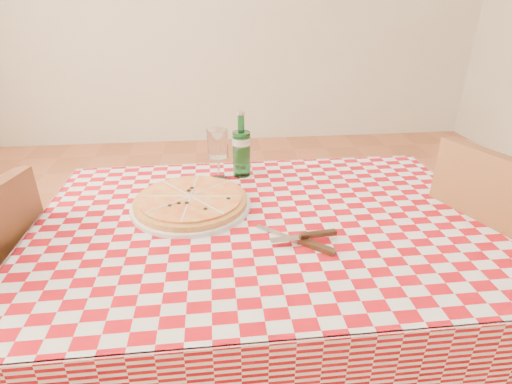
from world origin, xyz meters
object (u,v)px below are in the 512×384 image
Objects in this scene: pizza_plate at (191,200)px; water_bottle at (241,144)px; chair_near at (499,277)px; wine_glass at (218,156)px; dining_table at (265,248)px.

water_bottle reaches higher than pizza_plate.
pizza_plate is (-0.94, 0.17, 0.23)m from chair_near.
pizza_plate is at bearing 151.50° from chair_near.
pizza_plate is 0.30m from water_bottle.
chair_near reaches higher than wine_glass.
chair_near is (0.73, -0.07, -0.11)m from dining_table.
wine_glass reaches higher than pizza_plate.
wine_glass reaches higher than dining_table.
dining_table is 0.74m from chair_near.
water_bottle reaches higher than chair_near.
dining_table is 5.19× the size of water_bottle.
wine_glass is at bearing 112.91° from dining_table.
dining_table is 6.68× the size of wine_glass.
pizza_plate is at bearing -127.07° from water_bottle.
chair_near is 5.31× the size of wine_glass.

